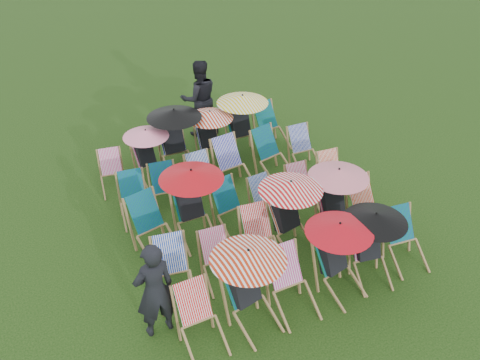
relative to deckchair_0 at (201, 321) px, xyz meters
name	(u,v)px	position (x,y,z in m)	size (l,w,h in m)	color
ground	(248,222)	(2.01, 2.24, -0.47)	(100.00, 100.00, 0.00)	black
deckchair_0	(201,321)	(0.00, 0.00, 0.00)	(0.62, 0.86, 0.93)	olive
deckchair_1	(250,288)	(0.84, 0.03, 0.26)	(1.16, 1.26, 1.37)	olive
deckchair_2	(292,285)	(1.57, -0.03, 0.03)	(0.67, 0.93, 1.00)	olive
deckchair_3	(339,257)	(2.46, -0.01, 0.22)	(1.10, 1.20, 1.31)	olive
deckchair_4	(372,246)	(3.13, -0.02, 0.20)	(1.07, 1.14, 1.27)	olive
deckchair_5	(406,240)	(3.92, -0.02, 0.00)	(0.73, 0.94, 0.94)	olive
deckchair_6	(174,272)	(0.03, 1.12, 0.01)	(0.78, 0.97, 0.95)	olive
deckchair_7	(219,261)	(0.82, 1.08, -0.04)	(0.64, 0.84, 0.85)	olive
deckchair_8	(261,238)	(1.72, 1.22, 0.00)	(0.71, 0.92, 0.94)	olive
deckchair_9	(291,215)	(2.35, 1.27, 0.25)	(1.15, 1.25, 1.36)	olive
deckchair_10	(337,201)	(3.34, 1.25, 0.24)	(1.12, 1.17, 1.33)	olive
deckchair_11	(368,207)	(3.96, 1.07, 0.01)	(0.63, 0.88, 0.95)	olive
deckchair_12	(154,227)	(0.12, 2.32, 0.05)	(0.85, 1.06, 1.03)	olive
deckchair_13	(193,204)	(0.91, 2.36, 0.27)	(1.18, 1.23, 1.40)	olive
deckchair_14	(232,208)	(1.65, 2.22, 0.00)	(0.73, 0.93, 0.94)	olive
deckchair_15	(267,201)	(2.40, 2.21, -0.06)	(0.59, 0.79, 0.82)	olive
deckchair_16	(302,189)	(3.23, 2.22, -0.05)	(0.61, 0.81, 0.83)	olive
deckchair_17	(334,175)	(4.08, 2.32, -0.05)	(0.63, 0.83, 0.84)	olive
deckchair_18	(134,199)	(0.11, 3.40, -0.02)	(0.71, 0.90, 0.89)	olive
deckchair_19	(166,191)	(0.75, 3.36, -0.01)	(0.72, 0.91, 0.90)	olive
deckchair_20	(205,179)	(1.61, 3.39, -0.01)	(0.62, 0.85, 0.91)	olive
deckchair_21	(234,165)	(2.34, 3.50, 0.05)	(0.78, 1.01, 1.03)	olive
deckchair_22	(273,155)	(3.31, 3.50, 0.04)	(0.84, 1.05, 1.01)	olive
deckchair_23	(305,149)	(4.10, 3.45, -0.02)	(0.63, 0.85, 0.89)	olive
deckchair_24	(112,173)	(0.02, 4.58, -0.06)	(0.66, 0.83, 0.81)	olive
deckchair_25	(148,155)	(0.83, 4.60, 0.15)	(0.98, 1.05, 1.16)	olive
deckchair_26	(175,139)	(1.52, 4.71, 0.28)	(1.20, 1.25, 1.42)	olive
deckchair_27	(210,137)	(2.32, 4.62, 0.19)	(1.04, 1.09, 1.24)	olive
deckchair_28	(243,124)	(3.18, 4.68, 0.28)	(1.19, 1.23, 1.41)	olive
deckchair_29	(272,127)	(3.93, 4.64, 0.03)	(0.74, 0.97, 0.99)	olive
person_left	(154,290)	(-0.49, 0.52, 0.39)	(0.62, 0.41, 1.70)	black
person_rear	(199,98)	(2.66, 5.96, 0.50)	(0.94, 0.73, 1.93)	black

